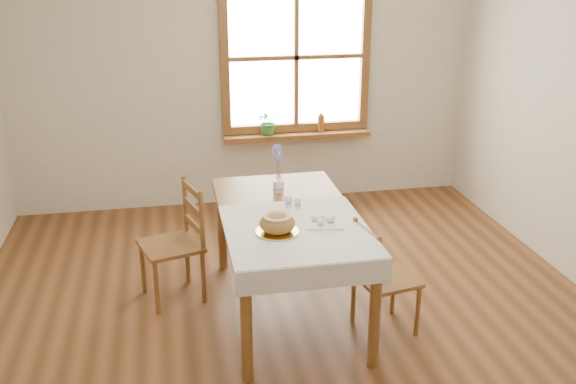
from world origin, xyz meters
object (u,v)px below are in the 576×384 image
Objects in this scene: dining_table at (288,224)px; flower_vase at (278,187)px; bread_plate at (277,232)px; chair_left at (171,244)px; chair_right at (387,277)px.

dining_table is 0.41m from flower_vase.
dining_table is 0.37m from bread_plate.
dining_table is 0.89m from chair_left.
bread_plate is at bearing 28.05° from chair_left.
flower_vase is (0.80, 0.05, 0.36)m from chair_left.
flower_vase is at bearing 77.15° from chair_left.
dining_table is at bearing -90.62° from flower_vase.
chair_left is at bearing -176.10° from flower_vase.
bread_plate reaches higher than dining_table.
dining_table is 2.04× the size of chair_right.
chair_left is 3.30× the size of bread_plate.
flower_vase is at bearing 26.84° from chair_right.
chair_left is at bearing 52.14° from chair_right.
chair_right reaches higher than dining_table.
chair_right is 1.04m from flower_vase.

